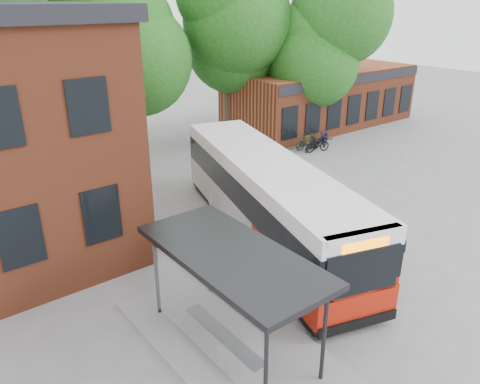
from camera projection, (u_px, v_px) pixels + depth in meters
ground at (320, 273)px, 15.87m from camera, size 100.00×100.00×0.00m
shop_row at (321, 97)px, 33.81m from camera, size 14.00×6.20×4.00m
bus_shelter at (232, 300)px, 12.02m from camera, size 3.60×7.00×2.90m
bike_rail at (303, 148)px, 28.34m from camera, size 5.20×0.10×0.38m
tree_1 at (118, 62)px, 26.78m from camera, size 7.92×7.92×10.40m
tree_2 at (226, 51)px, 29.92m from camera, size 7.92×7.92×11.00m
tree_3 at (326, 64)px, 30.20m from camera, size 7.04×7.04×9.28m
city_bus at (267, 200)px, 17.65m from camera, size 6.18×12.62×3.15m
bicycle_0 at (258, 149)px, 27.13m from camera, size 1.96×1.26×0.97m
bicycle_3 at (307, 141)px, 28.60m from camera, size 1.74×0.67×1.02m
bicycle_4 at (310, 144)px, 28.39m from camera, size 1.62×1.08×0.80m
bicycle_5 at (318, 144)px, 28.10m from camera, size 1.67×0.87×0.96m
bicycle_6 at (320, 141)px, 28.96m from camera, size 1.68×0.88×0.84m
bicycle_7 at (323, 138)px, 29.47m from camera, size 1.56×0.87×0.90m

